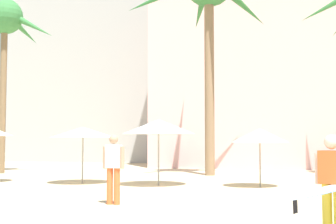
{
  "coord_description": "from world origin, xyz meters",
  "views": [
    {
      "loc": [
        2.24,
        -4.54,
        1.62
      ],
      "look_at": [
        0.11,
        4.09,
        2.19
      ],
      "focal_mm": 49.87,
      "sensor_mm": 36.0,
      "label": 1
    }
  ],
  "objects": [
    {
      "name": "cafe_umbrella_2",
      "position": [
        1.41,
        12.63,
        1.86
      ],
      "size": [
        2.07,
        2.07,
        2.12
      ],
      "color": "gray",
      "rests_on": "ground"
    },
    {
      "name": "palm_tree_center",
      "position": [
        -12.04,
        17.05,
        7.79
      ],
      "size": [
        5.42,
        5.53,
        9.24
      ],
      "color": "brown",
      "rests_on": "ground"
    },
    {
      "name": "person_mid_right",
      "position": [
        -2.08,
        6.98,
        1.0
      ],
      "size": [
        0.6,
        0.25,
        1.81
      ],
      "rotation": [
        0.0,
        0.0,
        4.66
      ],
      "color": "orange",
      "rests_on": "ground"
    },
    {
      "name": "person_far_left",
      "position": [
        3.01,
        3.44,
        0.93
      ],
      "size": [
        1.9,
        2.91,
        1.74
      ],
      "rotation": [
        0.0,
        0.0,
        1.01
      ],
      "color": "gold",
      "rests_on": "ground"
    },
    {
      "name": "cafe_umbrella_4",
      "position": [
        -2.3,
        12.32,
        2.19
      ],
      "size": [
        2.73,
        2.73,
        2.47
      ],
      "color": "gray",
      "rests_on": "ground"
    },
    {
      "name": "cafe_umbrella_3",
      "position": [
        -5.41,
        12.43,
        2.0
      ],
      "size": [
        2.56,
        2.56,
        2.21
      ],
      "color": "gray",
      "rests_on": "ground"
    },
    {
      "name": "hotel_tower_gray",
      "position": [
        -10.48,
        34.26,
        13.26
      ],
      "size": [
        19.58,
        8.6,
        26.52
      ],
      "primitive_type": "cube",
      "color": "#A8A8A3",
      "rests_on": "ground"
    }
  ]
}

